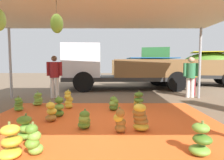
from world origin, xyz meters
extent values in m
plane|color=brown|center=(0.00, 3.00, 0.00)|extent=(40.00, 40.00, 0.00)
cube|color=#E05B23|center=(0.00, 0.00, 0.01)|extent=(5.71, 4.45, 0.01)
cylinder|color=#9EA0A5|center=(-3.80, 3.30, 1.41)|extent=(0.10, 0.10, 2.81)
cylinder|color=#9EA0A5|center=(3.80, 3.30, 1.41)|extent=(0.10, 0.10, 2.81)
cube|color=beige|center=(0.00, 0.00, 2.84)|extent=(8.00, 7.00, 0.06)
cylinder|color=#4C422D|center=(-0.76, -0.80, 2.59)|extent=(0.01, 0.01, 0.45)
ellipsoid|color=#60932D|center=(-0.76, -0.80, 2.17)|extent=(0.24, 0.24, 0.36)
ellipsoid|color=#75A83D|center=(-2.21, 1.86, 0.08)|extent=(0.33, 0.33, 0.13)
ellipsoid|color=#6B9E38|center=(-2.17, 1.86, 0.15)|extent=(0.40, 0.40, 0.13)
ellipsoid|color=#75A83D|center=(-2.18, 1.88, 0.23)|extent=(0.34, 0.34, 0.13)
ellipsoid|color=#6B9E38|center=(-2.21, 1.87, 0.30)|extent=(0.28, 0.28, 0.13)
ellipsoid|color=#6B9E38|center=(-2.17, 1.86, 0.38)|extent=(0.35, 0.35, 0.13)
cylinder|color=olive|center=(-2.19, 1.86, 0.44)|extent=(0.04, 0.04, 0.12)
ellipsoid|color=#996628|center=(0.45, -0.68, 0.10)|extent=(0.26, 0.26, 0.18)
ellipsoid|color=#996628|center=(0.46, -0.64, 0.20)|extent=(0.22, 0.22, 0.18)
ellipsoid|color=gold|center=(0.41, -0.67, 0.31)|extent=(0.28, 0.28, 0.18)
ellipsoid|color=#996628|center=(0.45, -0.70, 0.41)|extent=(0.22, 0.22, 0.18)
cylinder|color=olive|center=(0.43, -0.67, 0.47)|extent=(0.04, 0.04, 0.12)
ellipsoid|color=#6B9E38|center=(1.63, -1.67, 0.08)|extent=(0.44, 0.44, 0.15)
ellipsoid|color=#477523|center=(1.66, -1.68, 0.26)|extent=(0.30, 0.30, 0.15)
ellipsoid|color=#6B9E38|center=(1.63, -1.67, 0.44)|extent=(0.35, 0.35, 0.15)
cylinder|color=olive|center=(1.65, -1.69, 0.50)|extent=(0.04, 0.04, 0.12)
ellipsoid|color=#518428|center=(-0.32, -0.45, 0.09)|extent=(0.36, 0.36, 0.17)
ellipsoid|color=#60932D|center=(-0.31, -0.44, 0.17)|extent=(0.27, 0.27, 0.17)
ellipsoid|color=#75A83D|center=(-0.31, -0.49, 0.25)|extent=(0.24, 0.24, 0.17)
ellipsoid|color=#477523|center=(-0.31, -0.48, 0.32)|extent=(0.24, 0.24, 0.17)
cylinder|color=olive|center=(-0.30, -0.46, 0.38)|extent=(0.04, 0.04, 0.12)
ellipsoid|color=gold|center=(1.12, 1.87, 0.09)|extent=(0.33, 0.33, 0.17)
ellipsoid|color=#996628|center=(1.15, 1.86, 0.15)|extent=(0.31, 0.31, 0.17)
ellipsoid|color=#996628|center=(1.13, 1.89, 0.21)|extent=(0.27, 0.27, 0.17)
ellipsoid|color=#996628|center=(1.12, 1.89, 0.28)|extent=(0.30, 0.30, 0.17)
ellipsoid|color=gold|center=(1.13, 1.92, 0.34)|extent=(0.27, 0.27, 0.17)
cylinder|color=olive|center=(1.15, 1.89, 0.40)|extent=(0.04, 0.04, 0.12)
ellipsoid|color=#518428|center=(-1.13, 0.51, 0.10)|extent=(0.38, 0.38, 0.17)
ellipsoid|color=#6B9E38|center=(-1.11, 0.47, 0.27)|extent=(0.28, 0.28, 0.17)
ellipsoid|color=#477523|center=(-1.11, 0.48, 0.45)|extent=(0.26, 0.26, 0.17)
cylinder|color=olive|center=(-1.13, 0.48, 0.51)|extent=(0.04, 0.04, 0.12)
ellipsoid|color=#477523|center=(0.32, 1.18, 0.10)|extent=(0.35, 0.35, 0.18)
ellipsoid|color=#477523|center=(0.34, 1.19, 0.16)|extent=(0.32, 0.32, 0.18)
ellipsoid|color=#75A83D|center=(0.31, 1.16, 0.22)|extent=(0.34, 0.34, 0.18)
ellipsoid|color=#60932D|center=(0.35, 1.18, 0.28)|extent=(0.33, 0.33, 0.18)
ellipsoid|color=#518428|center=(0.33, 1.21, 0.34)|extent=(0.31, 0.31, 0.18)
cylinder|color=olive|center=(0.33, 1.19, 0.40)|extent=(0.04, 0.04, 0.12)
ellipsoid|color=#60932D|center=(-2.48, 1.11, 0.07)|extent=(0.33, 0.33, 0.13)
ellipsoid|color=#60932D|center=(-2.50, 1.14, 0.14)|extent=(0.27, 0.27, 0.13)
ellipsoid|color=#518428|center=(-2.48, 1.12, 0.21)|extent=(0.31, 0.31, 0.13)
ellipsoid|color=#518428|center=(-2.46, 1.12, 0.28)|extent=(0.25, 0.25, 0.13)
ellipsoid|color=#60932D|center=(-2.50, 1.14, 0.35)|extent=(0.24, 0.24, 0.13)
cylinder|color=olive|center=(-2.48, 1.11, 0.41)|extent=(0.04, 0.04, 0.12)
ellipsoid|color=#477523|center=(1.13, 1.42, 0.09)|extent=(0.34, 0.34, 0.16)
ellipsoid|color=#518428|center=(1.11, 1.44, 0.27)|extent=(0.40, 0.40, 0.16)
ellipsoid|color=#477523|center=(1.11, 1.42, 0.45)|extent=(0.37, 0.37, 0.16)
cylinder|color=olive|center=(1.12, 1.43, 0.51)|extent=(0.04, 0.04, 0.12)
ellipsoid|color=gold|center=(0.89, -0.57, 0.10)|extent=(0.45, 0.45, 0.17)
ellipsoid|color=#996628|center=(0.89, -0.53, 0.19)|extent=(0.44, 0.44, 0.17)
ellipsoid|color=#996628|center=(0.87, -0.54, 0.29)|extent=(0.31, 0.31, 0.17)
ellipsoid|color=#996628|center=(0.85, -0.54, 0.39)|extent=(0.35, 0.35, 0.17)
ellipsoid|color=gold|center=(0.86, -0.56, 0.49)|extent=(0.32, 0.32, 0.17)
cylinder|color=olive|center=(0.86, -0.56, 0.55)|extent=(0.04, 0.04, 0.12)
ellipsoid|color=#75A83D|center=(-0.90, -1.65, 0.09)|extent=(0.33, 0.33, 0.17)
ellipsoid|color=#60932D|center=(-0.94, -1.68, 0.20)|extent=(0.24, 0.24, 0.17)
ellipsoid|color=#75A83D|center=(-0.91, -1.66, 0.30)|extent=(0.23, 0.23, 0.17)
ellipsoid|color=#518428|center=(-0.96, -1.65, 0.41)|extent=(0.24, 0.24, 0.17)
cylinder|color=olive|center=(-0.93, -1.66, 0.47)|extent=(0.04, 0.04, 0.12)
ellipsoid|color=#60932D|center=(-1.32, -1.04, 0.09)|extent=(0.42, 0.42, 0.15)
ellipsoid|color=#6B9E38|center=(-1.27, -1.08, 0.23)|extent=(0.40, 0.40, 0.15)
ellipsoid|color=#518428|center=(-1.32, -1.08, 0.38)|extent=(0.34, 0.34, 0.15)
cylinder|color=olive|center=(-1.30, -1.06, 0.44)|extent=(0.04, 0.04, 0.12)
ellipsoid|color=#996628|center=(-1.20, 0.07, 0.09)|extent=(0.27, 0.27, 0.17)
ellipsoid|color=gold|center=(-1.20, 0.12, 0.25)|extent=(0.34, 0.34, 0.17)
ellipsoid|color=gold|center=(-1.21, 0.08, 0.40)|extent=(0.23, 0.23, 0.17)
cylinder|color=olive|center=(-1.22, 0.09, 0.46)|extent=(0.04, 0.04, 0.12)
ellipsoid|color=gold|center=(-1.24, -1.78, 0.08)|extent=(0.36, 0.36, 0.15)
ellipsoid|color=gold|center=(-1.22, -1.75, 0.26)|extent=(0.34, 0.34, 0.15)
ellipsoid|color=gold|center=(-1.22, -1.77, 0.44)|extent=(0.36, 0.36, 0.15)
cylinder|color=olive|center=(-1.24, -1.75, 0.50)|extent=(0.04, 0.04, 0.12)
ellipsoid|color=gold|center=(-1.07, 1.42, 0.09)|extent=(0.34, 0.34, 0.16)
ellipsoid|color=gold|center=(-1.09, 1.47, 0.19)|extent=(0.33, 0.33, 0.16)
ellipsoid|color=gold|center=(-1.05, 1.47, 0.29)|extent=(0.25, 0.25, 0.16)
ellipsoid|color=gold|center=(-1.09, 1.42, 0.39)|extent=(0.30, 0.30, 0.16)
ellipsoid|color=gold|center=(-1.09, 1.44, 0.49)|extent=(0.26, 0.26, 0.16)
cylinder|color=olive|center=(-1.08, 1.44, 0.55)|extent=(0.04, 0.04, 0.12)
cube|color=#2D2D2D|center=(1.15, 6.14, 0.60)|extent=(6.90, 2.70, 0.20)
cube|color=silver|center=(-1.30, 6.03, 1.55)|extent=(2.00, 2.29, 1.70)
cube|color=#232D38|center=(-2.26, 5.99, 1.89)|extent=(0.11, 1.92, 0.75)
cube|color=brown|center=(2.49, 5.04, 1.15)|extent=(4.22, 0.27, 0.90)
cube|color=brown|center=(2.39, 7.36, 1.15)|extent=(4.22, 0.27, 0.90)
cube|color=brown|center=(4.51, 6.29, 1.15)|extent=(0.19, 2.41, 0.90)
ellipsoid|color=#75A83D|center=(2.44, 6.20, 1.18)|extent=(3.80, 2.18, 0.96)
cube|color=#19569E|center=(2.44, 6.20, 1.68)|extent=(2.61, 1.94, 0.04)
cylinder|color=black|center=(-1.12, 4.94, 0.50)|extent=(1.01, 0.32, 1.00)
cylinder|color=black|center=(-1.21, 7.14, 0.50)|extent=(1.01, 0.32, 1.00)
cylinder|color=black|center=(3.51, 5.14, 0.50)|extent=(1.01, 0.32, 1.00)
cylinder|color=black|center=(3.41, 7.34, 0.50)|extent=(1.01, 0.32, 1.00)
cube|color=#2D2D2D|center=(5.39, 8.14, 0.60)|extent=(6.51, 3.85, 0.20)
cube|color=#2D6B33|center=(3.26, 8.73, 1.55)|extent=(2.21, 2.50, 1.70)
cube|color=#232D38|center=(2.43, 8.96, 1.89)|extent=(0.51, 1.78, 0.75)
cube|color=olive|center=(6.21, 6.76, 1.15)|extent=(3.68, 1.09, 0.90)
cube|color=olive|center=(6.80, 8.91, 1.15)|extent=(3.68, 1.09, 0.90)
ellipsoid|color=#518428|center=(6.51, 7.83, 1.39)|extent=(3.73, 2.75, 1.38)
cube|color=yellow|center=(6.51, 7.83, 2.10)|extent=(2.66, 2.29, 0.04)
cylinder|color=black|center=(3.10, 7.68, 0.50)|extent=(1.04, 0.54, 1.00)
cylinder|color=black|center=(3.66, 9.71, 0.50)|extent=(1.04, 0.54, 1.00)
cylinder|color=black|center=(7.67, 8.61, 0.50)|extent=(1.04, 0.54, 1.00)
cylinder|color=maroon|center=(3.67, 3.94, 0.40)|extent=(0.15, 0.15, 0.81)
cylinder|color=maroon|center=(3.86, 3.94, 0.40)|extent=(0.15, 0.15, 0.81)
cylinder|color=orange|center=(3.77, 3.94, 1.11)|extent=(0.37, 0.37, 0.60)
cylinder|color=orange|center=(3.52, 3.94, 1.14)|extent=(0.12, 0.12, 0.54)
cylinder|color=orange|center=(4.01, 3.94, 1.14)|extent=(0.12, 0.12, 0.54)
sphere|color=#936B4C|center=(3.77, 3.94, 1.54)|extent=(0.22, 0.22, 0.22)
cylinder|color=silver|center=(3.41, 3.45, 0.41)|extent=(0.15, 0.15, 0.81)
cylinder|color=silver|center=(3.60, 3.45, 0.41)|extent=(0.15, 0.15, 0.81)
cylinder|color=#337A4C|center=(3.50, 3.45, 1.11)|extent=(0.37, 0.37, 0.61)
cylinder|color=#337A4C|center=(3.26, 3.45, 1.15)|extent=(0.12, 0.12, 0.54)
cylinder|color=#337A4C|center=(3.75, 3.45, 1.15)|extent=(0.12, 0.12, 0.54)
sphere|color=tan|center=(3.50, 3.45, 1.55)|extent=(0.22, 0.22, 0.22)
cylinder|color=silver|center=(-2.14, 3.33, 0.42)|extent=(0.16, 0.16, 0.84)
cylinder|color=silver|center=(-1.95, 3.33, 0.42)|extent=(0.16, 0.16, 0.84)
cylinder|color=maroon|center=(-2.05, 3.33, 1.15)|extent=(0.38, 0.38, 0.63)
cylinder|color=maroon|center=(-2.30, 3.33, 1.19)|extent=(0.12, 0.12, 0.56)
cylinder|color=maroon|center=(-1.80, 3.33, 1.19)|extent=(0.12, 0.12, 0.56)
sphere|color=brown|center=(-2.05, 3.33, 1.60)|extent=(0.23, 0.23, 0.23)
camera|label=1|loc=(0.28, -4.58, 1.42)|focal=31.46mm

